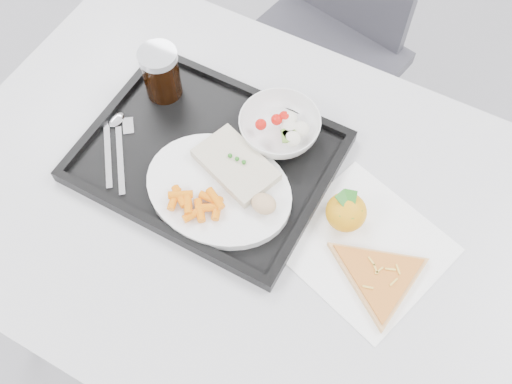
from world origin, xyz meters
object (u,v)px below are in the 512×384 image
Objects in this scene: table at (261,223)px; pizza_slice at (379,277)px; cola_glass at (161,72)px; tangerine at (346,212)px; dinner_plate at (219,189)px; tray at (208,157)px; salad_bowl at (280,127)px; chair at (325,23)px.

table is 5.14× the size of pizza_slice.
tangerine is (0.43, -0.08, -0.04)m from cola_glass.
table is at bearing 11.65° from dinner_plate.
salad_bowl is at bearing 48.14° from tray.
dinner_plate is at bearing -164.28° from tangerine.
tray reaches higher than pizza_slice.
chair is 0.73m from dinner_plate.
cola_glass is at bearing 168.85° from tangerine.
dinner_plate is at bearing -82.50° from chair.
chair is 3.99× the size of pizza_slice.
pizza_slice is at bearing -6.31° from table.
table is at bearing -74.58° from salad_bowl.
cola_glass is at bearing 149.70° from tray.
cola_glass is at bearing 163.43° from pizza_slice.
dinner_plate is 1.16× the size of pizza_slice.
table is 2.67× the size of tray.
pizza_slice reaches higher than table.
tangerine is at bearing -11.15° from cola_glass.
tray is 0.15m from salad_bowl.
cola_glass reaches higher than dinner_plate.
chair is (-0.17, 0.67, -0.15)m from table.
tangerine reaches higher than table.
table is at bearing -162.12° from tangerine.
tray reaches higher than table.
dinner_plate reaches higher than tray.
cola_glass is 0.55m from pizza_slice.
cola_glass is (-0.15, 0.09, 0.06)m from tray.
tangerine is at bearing 143.25° from pizza_slice.
tangerine is (0.14, 0.05, 0.10)m from table.
tangerine is (0.18, -0.10, -0.00)m from salad_bowl.
chair is at bearing 120.07° from pizza_slice.
tangerine is (0.22, 0.06, 0.01)m from dinner_plate.
salad_bowl is (0.13, -0.53, 0.25)m from chair.
dinner_plate is at bearing -102.78° from salad_bowl.
table is 0.16m from tray.
dinner_plate is (0.06, -0.06, 0.02)m from tray.
salad_bowl is 0.33m from pizza_slice.
dinner_plate is 0.26m from cola_glass.
dinner_plate is 0.17m from salad_bowl.
cola_glass is at bearing -176.26° from salad_bowl.
pizza_slice is (0.41, -0.70, 0.22)m from chair.
tray is at bearing -178.99° from tangerine.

